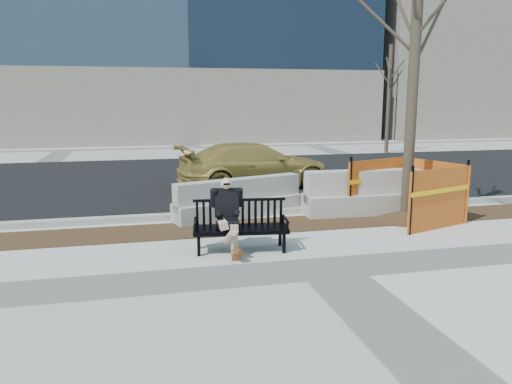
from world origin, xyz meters
TOP-DOWN VIEW (x-y plane):
  - ground at (0.00, 0.00)m, footprint 120.00×120.00m
  - mulch_strip at (0.00, 2.60)m, footprint 40.00×1.20m
  - asphalt_street at (0.00, 8.80)m, footprint 60.00×10.40m
  - curb at (0.00, 3.55)m, footprint 60.00×0.25m
  - bench at (-1.09, 1.12)m, footprint 1.65×0.76m
  - seated_man at (-1.30, 1.19)m, footprint 0.62×0.93m
  - tree_fence at (2.65, 2.39)m, footprint 3.29×3.29m
  - sedan at (0.47, 6.82)m, footprint 4.52×2.25m
  - jersey_barrier_left at (-0.64, 3.49)m, footprint 2.93×1.43m
  - jersey_barrier_right at (2.44, 3.12)m, footprint 3.42×0.78m
  - far_tree_right at (8.38, 14.17)m, footprint 2.10×2.10m

SIDE VIEW (x-z plane):
  - ground at x=0.00m, z-range 0.00..0.00m
  - bench at x=-1.09m, z-range -0.42..0.42m
  - seated_man at x=-1.30m, z-range -0.61..0.61m
  - tree_fence at x=2.65m, z-range -3.24..3.24m
  - sedan at x=0.47m, z-range -0.63..0.63m
  - jersey_barrier_left at x=-0.64m, z-range -0.41..0.41m
  - jersey_barrier_right at x=2.44m, z-range -0.49..0.49m
  - far_tree_right at x=8.38m, z-range -2.60..2.60m
  - asphalt_street at x=0.00m, z-range 0.00..0.01m
  - mulch_strip at x=0.00m, z-range -0.01..0.01m
  - curb at x=0.00m, z-range 0.00..0.12m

